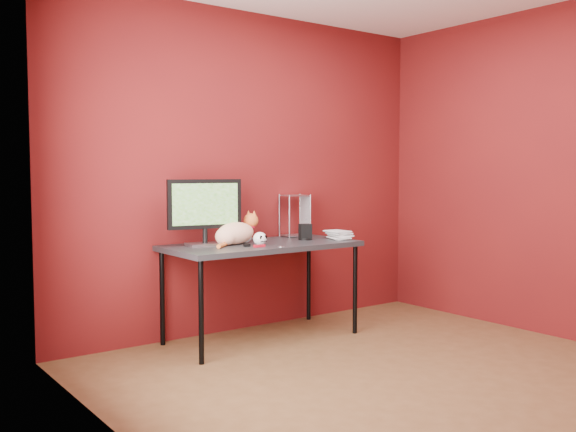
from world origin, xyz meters
TOP-DOWN VIEW (x-y plane):
  - room at (0.00, 0.00)m, footprint 3.52×3.52m
  - desk at (-0.15, 1.37)m, footprint 1.50×0.70m
  - monitor at (-0.58, 1.48)m, footprint 0.57×0.22m
  - cat at (-0.35, 1.43)m, footprint 0.49×0.32m
  - skull_mug at (-0.24, 1.26)m, footprint 0.10×0.10m
  - speaker at (0.27, 1.37)m, footprint 0.11×0.11m
  - book_stack at (0.47, 1.28)m, footprint 0.21×0.24m
  - wire_rack at (0.37, 1.64)m, footprint 0.22×0.19m
  - pocket_knife at (-0.31, 1.17)m, footprint 0.09×0.03m
  - black_gadget at (-0.37, 1.24)m, footprint 0.05×0.03m
  - washer at (-0.18, 1.08)m, footprint 0.05×0.05m

SIDE VIEW (x-z plane):
  - desk at x=-0.15m, z-range 0.32..1.07m
  - washer at x=-0.18m, z-range 0.75..0.75m
  - pocket_knife at x=-0.31m, z-range 0.75..0.77m
  - black_gadget at x=-0.37m, z-range 0.75..0.77m
  - skull_mug at x=-0.24m, z-range 0.75..0.85m
  - speaker at x=0.27m, z-range 0.75..0.87m
  - cat at x=-0.35m, z-range 0.71..0.96m
  - wire_rack at x=0.37m, z-range 0.75..1.11m
  - monitor at x=-0.58m, z-range 0.78..1.27m
  - book_stack at x=0.47m, z-range 0.75..1.55m
  - room at x=0.00m, z-range 0.14..2.75m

